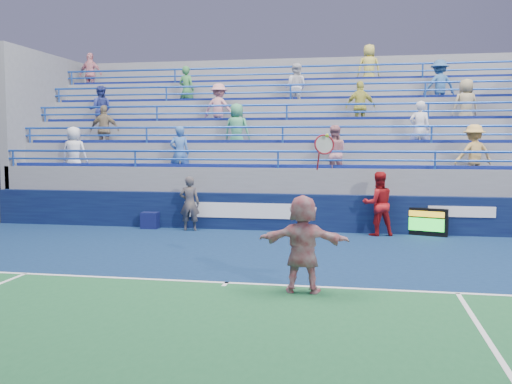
% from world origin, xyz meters
% --- Properties ---
extents(ground, '(120.00, 120.00, 0.00)m').
position_xyz_m(ground, '(0.00, 0.00, 0.00)').
color(ground, '#333538').
extents(sponsor_wall, '(18.00, 0.32, 1.10)m').
position_xyz_m(sponsor_wall, '(0.00, 6.50, 0.55)').
color(sponsor_wall, '#090E34').
rests_on(sponsor_wall, ground).
extents(bleacher_stand, '(18.00, 5.62, 6.13)m').
position_xyz_m(bleacher_stand, '(-0.00, 10.27, 1.55)').
color(bleacher_stand, slate).
rests_on(bleacher_stand, ground).
extents(serve_speed_board, '(1.12, 0.48, 0.79)m').
position_xyz_m(serve_speed_board, '(4.27, 6.25, 0.40)').
color(serve_speed_board, black).
rests_on(serve_speed_board, ground).
extents(judge_chair, '(0.53, 0.53, 0.90)m').
position_xyz_m(judge_chair, '(-3.84, 6.24, 0.29)').
color(judge_chair, '#0E1343').
rests_on(judge_chair, ground).
extents(tennis_player, '(1.60, 0.51, 2.77)m').
position_xyz_m(tennis_player, '(1.45, -0.36, 0.87)').
color(tennis_player, silver).
rests_on(tennis_player, ground).
extents(line_judge, '(0.64, 0.46, 1.63)m').
position_xyz_m(line_judge, '(-2.53, 5.98, 0.81)').
color(line_judge, '#121A33').
rests_on(line_judge, ground).
extents(ball_girl, '(1.04, 0.91, 1.81)m').
position_xyz_m(ball_girl, '(2.92, 6.08, 0.90)').
color(ball_girl, '#A01216').
rests_on(ball_girl, ground).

